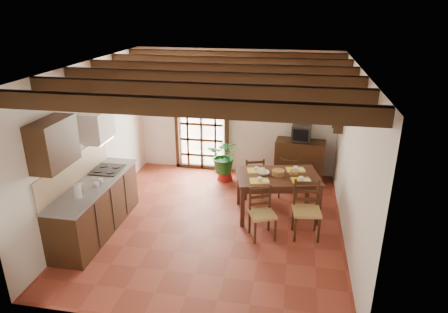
% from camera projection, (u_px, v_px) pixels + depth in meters
% --- Properties ---
extents(ground_plane, '(5.00, 5.00, 0.00)m').
position_uv_depth(ground_plane, '(215.00, 223.00, 7.22)').
color(ground_plane, brown).
extents(room_shell, '(4.52, 5.02, 2.81)m').
position_uv_depth(room_shell, '(214.00, 127.00, 6.56)').
color(room_shell, silver).
rests_on(room_shell, ground_plane).
extents(ceiling_beams, '(4.50, 4.34, 0.20)m').
position_uv_depth(ceiling_beams, '(213.00, 74.00, 6.24)').
color(ceiling_beams, black).
rests_on(ceiling_beams, room_shell).
extents(french_door, '(1.26, 0.11, 2.32)m').
position_uv_depth(french_door, '(201.00, 121.00, 9.16)').
color(french_door, white).
rests_on(french_door, ground_plane).
extents(kitchen_counter, '(0.64, 2.25, 1.38)m').
position_uv_depth(kitchen_counter, '(96.00, 206.00, 6.83)').
color(kitchen_counter, '#311D0F').
rests_on(kitchen_counter, ground_plane).
extents(upper_cabinet, '(0.35, 0.80, 0.70)m').
position_uv_depth(upper_cabinet, '(53.00, 144.00, 5.70)').
color(upper_cabinet, '#311D0F').
rests_on(upper_cabinet, room_shell).
extents(range_hood, '(0.38, 0.60, 0.54)m').
position_uv_depth(range_hood, '(97.00, 126.00, 6.88)').
color(range_hood, white).
rests_on(range_hood, room_shell).
extents(counter_items, '(0.50, 1.43, 0.25)m').
position_uv_depth(counter_items, '(95.00, 178.00, 6.73)').
color(counter_items, black).
rests_on(counter_items, kitchen_counter).
extents(dining_table, '(1.65, 1.25, 0.80)m').
position_uv_depth(dining_table, '(278.00, 180.00, 7.28)').
color(dining_table, '#3A1D13').
rests_on(dining_table, ground_plane).
extents(chair_near_left, '(0.52, 0.51, 0.88)m').
position_uv_depth(chair_near_left, '(262.00, 222.00, 6.72)').
color(chair_near_left, tan).
rests_on(chair_near_left, ground_plane).
extents(chair_near_right, '(0.50, 0.48, 0.98)m').
position_uv_depth(chair_near_right, '(306.00, 220.00, 6.73)').
color(chair_near_right, tan).
rests_on(chair_near_right, ground_plane).
extents(chair_far_left, '(0.50, 0.49, 0.87)m').
position_uv_depth(chair_far_left, '(253.00, 184.00, 8.12)').
color(chair_far_left, tan).
rests_on(chair_far_left, ground_plane).
extents(chair_far_right, '(0.42, 0.40, 0.88)m').
position_uv_depth(chair_far_right, '(288.00, 183.00, 8.15)').
color(chair_far_right, tan).
rests_on(chair_far_right, ground_plane).
extents(table_setting, '(1.07, 0.72, 0.10)m').
position_uv_depth(table_setting, '(278.00, 171.00, 7.21)').
color(table_setting, gold).
rests_on(table_setting, dining_table).
extents(table_bowl, '(0.27, 0.27, 0.05)m').
position_uv_depth(table_bowl, '(263.00, 173.00, 7.27)').
color(table_bowl, white).
rests_on(table_bowl, dining_table).
extents(sideboard, '(1.10, 0.56, 0.90)m').
position_uv_depth(sideboard, '(299.00, 160.00, 8.85)').
color(sideboard, '#311D0F').
rests_on(sideboard, ground_plane).
extents(crt_tv, '(0.43, 0.40, 0.34)m').
position_uv_depth(crt_tv, '(301.00, 133.00, 8.61)').
color(crt_tv, black).
rests_on(crt_tv, sideboard).
extents(fuse_box, '(0.25, 0.03, 0.32)m').
position_uv_depth(fuse_box, '(305.00, 100.00, 8.60)').
color(fuse_box, white).
rests_on(fuse_box, room_shell).
extents(plant_pot, '(0.35, 0.35, 0.22)m').
position_uv_depth(plant_pot, '(225.00, 175.00, 8.93)').
color(plant_pot, maroon).
rests_on(plant_pot, ground_plane).
extents(potted_plant, '(1.93, 1.68, 2.07)m').
position_uv_depth(potted_plant, '(225.00, 156.00, 8.76)').
color(potted_plant, '#144C19').
rests_on(potted_plant, ground_plane).
extents(wall_shelf, '(0.20, 0.42, 0.20)m').
position_uv_depth(wall_shelf, '(338.00, 124.00, 7.78)').
color(wall_shelf, '#311D0F').
rests_on(wall_shelf, room_shell).
extents(shelf_vase, '(0.15, 0.15, 0.15)m').
position_uv_depth(shelf_vase, '(339.00, 117.00, 7.73)').
color(shelf_vase, '#B2BFB2').
rests_on(shelf_vase, wall_shelf).
extents(shelf_flowers, '(0.14, 0.14, 0.36)m').
position_uv_depth(shelf_flowers, '(340.00, 107.00, 7.65)').
color(shelf_flowers, gold).
rests_on(shelf_flowers, shelf_vase).
extents(framed_picture, '(0.03, 0.32, 0.32)m').
position_uv_depth(framed_picture, '(345.00, 97.00, 7.57)').
color(framed_picture, brown).
rests_on(framed_picture, room_shell).
extents(pendant_lamp, '(0.36, 0.36, 0.84)m').
position_uv_depth(pendant_lamp, '(282.00, 105.00, 6.87)').
color(pendant_lamp, black).
rests_on(pendant_lamp, room_shell).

